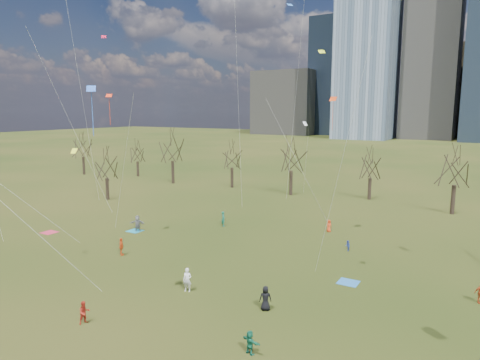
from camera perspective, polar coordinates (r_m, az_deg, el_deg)
The scene contains 16 objects.
ground at distance 34.49m, azimuth -10.61°, elevation -14.38°, with size 500.00×500.00×0.00m, color black.
downtown_skyline at distance 236.68m, azimuth 25.80°, elevation 14.50°, with size 212.50×78.00×118.00m.
bare_tree_row at distance 64.78m, azimuth 11.45°, elevation 2.32°, with size 113.04×29.80×9.50m.
blanket_teal at distance 51.06m, azimuth -13.84°, elevation -6.61°, with size 1.60×1.50×0.03m, color teal.
blanket_navy at distance 36.55m, azimuth 14.24°, elevation -13.09°, with size 1.60×1.50×0.03m, color #2669B4.
blanket_crimson at distance 53.61m, azimuth -24.07°, elevation -6.40°, with size 1.60×1.50×0.03m, color #C52746.
person_1 at distance 33.85m, azimuth -7.04°, elevation -13.07°, with size 0.67×0.44×1.84m, color white.
person_2 at distance 30.81m, azimuth -20.04°, elevation -16.25°, with size 0.74×0.57×1.52m, color #B22819.
person_4 at distance 42.90m, azimuth -15.55°, elevation -8.57°, with size 1.00×0.42×1.71m, color #E45019.
person_5 at distance 26.02m, azimuth 1.33°, elevation -20.83°, with size 1.30×0.41×1.40m, color #186F4F.
person_6 at distance 30.79m, azimuth 3.41°, elevation -15.47°, with size 0.85×0.55×1.74m, color black.
person_8 at distance 44.00m, azimuth 14.16°, elevation -8.50°, with size 0.52×0.40×1.06m, color #2A44B6.
person_11 at distance 50.69m, azimuth -13.51°, elevation -5.64°, with size 1.73×0.55×1.86m, color slate.
person_12 at distance 50.20m, azimuth 11.78°, elevation -5.99°, with size 0.69×0.45×1.40m, color #F7471B.
person_13 at distance 51.45m, azimuth -2.24°, elevation -5.20°, with size 0.66×0.43×1.80m, color #19715A.
kites_airborne at distance 39.78m, azimuth -2.57°, elevation 11.07°, with size 53.07×49.89×36.91m.
Camera 1 is at (21.18, -23.49, 13.74)m, focal length 32.00 mm.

